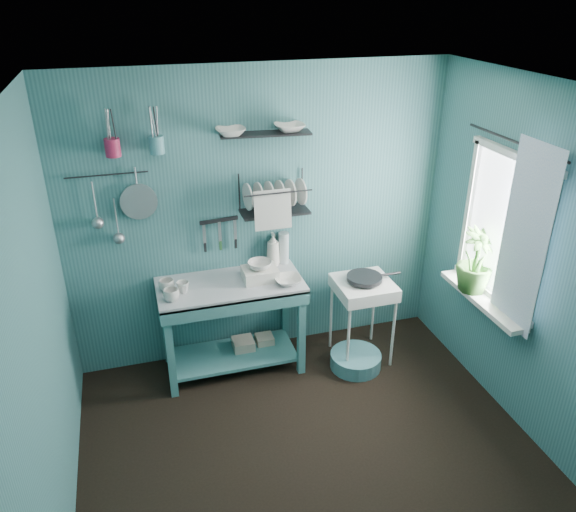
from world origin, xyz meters
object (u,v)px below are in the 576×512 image
object	(u,v)px
dish_rack	(275,194)
floor_basin	(356,360)
water_bottle	(284,248)
mug_right	(167,285)
storage_tin_small	(265,345)
mug_left	(171,295)
soap_bottle	(273,249)
mug_mid	(183,287)
colander	(139,202)
potted_plant	(476,261)
work_counter	(232,325)
utensil_cup_magenta	(113,148)
hotplate_stand	(362,320)
storage_tin_large	(243,350)
wash_tub	(260,274)
frying_pan	(364,278)
utensil_cup_teal	(157,145)

from	to	relation	value
dish_rack	floor_basin	size ratio (longest dim) A/B	1.25
water_bottle	dish_rack	distance (m)	0.54
mug_right	storage_tin_small	xyz separation A→B (m)	(0.80, 0.08, -0.78)
mug_left	water_bottle	world-z (taller)	water_bottle
soap_bottle	water_bottle	distance (m)	0.10
mug_mid	colander	world-z (taller)	colander
mug_mid	water_bottle	distance (m)	0.95
potted_plant	mug_mid	bearing A→B (deg)	164.81
soap_bottle	storage_tin_small	size ratio (longest dim) A/B	1.49
work_counter	utensil_cup_magenta	xyz separation A→B (m)	(-0.77, 0.18, 1.54)
hotplate_stand	storage_tin_large	bearing A→B (deg)	166.63
wash_tub	colander	xyz separation A→B (m)	(-0.88, 0.23, 0.64)
colander	soap_bottle	bearing A→B (deg)	-0.72
mug_right	floor_basin	xyz separation A→B (m)	(1.52, -0.31, -0.82)
work_counter	mug_mid	size ratio (longest dim) A/B	11.77
mug_left	wash_tub	world-z (taller)	wash_tub
frying_pan	storage_tin_small	world-z (taller)	frying_pan
mug_left	wash_tub	xyz separation A→B (m)	(0.73, 0.14, 0.00)
mug_mid	dish_rack	distance (m)	1.03
water_bottle	storage_tin_small	world-z (taller)	water_bottle
wash_tub	storage_tin_small	distance (m)	0.79
dish_rack	storage_tin_large	xyz separation A→B (m)	(-0.32, -0.08, -1.39)
mug_mid	floor_basin	xyz separation A→B (m)	(1.40, -0.25, -0.82)
wash_tub	colander	world-z (taller)	colander
utensil_cup_teal	storage_tin_small	distance (m)	2.01
utensil_cup_magenta	frying_pan	bearing A→B (deg)	-10.58
mug_mid	storage_tin_large	distance (m)	0.91
storage_tin_large	utensil_cup_teal	bearing A→B (deg)	166.48
work_counter	wash_tub	size ratio (longest dim) A/B	4.20
mug_left	dish_rack	size ratio (longest dim) A/B	0.22
mug_left	utensil_cup_teal	world-z (taller)	utensil_cup_teal
mug_right	frying_pan	xyz separation A→B (m)	(1.61, -0.17, -0.09)
mug_right	floor_basin	bearing A→B (deg)	-11.57
mug_mid	storage_tin_small	distance (m)	1.04
wash_tub	utensil_cup_magenta	world-z (taller)	utensil_cup_magenta
utensil_cup_magenta	utensil_cup_teal	distance (m)	0.31
mug_right	wash_tub	size ratio (longest dim) A/B	0.44
work_counter	hotplate_stand	world-z (taller)	work_counter
utensil_cup_teal	storage_tin_small	bearing A→B (deg)	-7.80
mug_right	storage_tin_large	bearing A→B (deg)	4.76
mug_left	mug_mid	bearing A→B (deg)	45.00
mug_mid	floor_basin	bearing A→B (deg)	-10.17
dish_rack	potted_plant	distance (m)	1.66
dish_rack	potted_plant	size ratio (longest dim) A/B	1.07
storage_tin_large	mug_mid	bearing A→B (deg)	-167.09
storage_tin_large	floor_basin	bearing A→B (deg)	-21.48
work_counter	wash_tub	distance (m)	0.53
hotplate_stand	water_bottle	bearing A→B (deg)	145.64
mug_right	hotplate_stand	bearing A→B (deg)	-5.94
water_bottle	mug_mid	bearing A→B (deg)	-162.72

